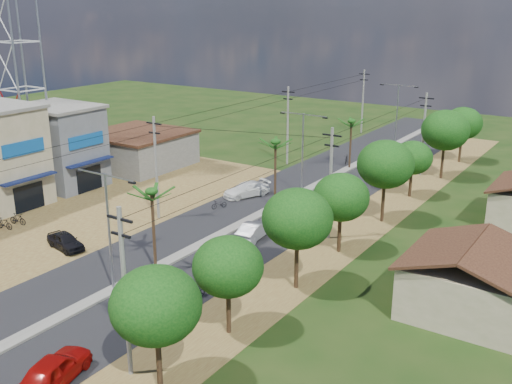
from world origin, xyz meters
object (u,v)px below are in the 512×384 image
car_parked_dark (66,241)px  car_white_far (246,190)px  car_silver_mid (254,231)px  car_red_near (54,370)px  moto_rider_east (195,294)px

car_parked_dark → car_white_far: bearing=-1.7°
car_silver_mid → car_parked_dark: (-10.81, -9.76, -0.04)m
car_red_near → car_white_far: bearing=-89.6°
car_red_near → car_parked_dark: car_red_near is taller
car_white_far → moto_rider_east: 21.38m
car_red_near → car_silver_mid: car_red_near is taller
car_red_near → car_parked_dark: (-13.21, 11.59, -0.14)m
car_red_near → car_parked_dark: bearing=-57.6°
car_silver_mid → car_white_far: car_white_far is taller
car_parked_dark → moto_rider_east: (13.41, -0.96, -0.22)m
car_silver_mid → car_white_far: 10.83m
car_red_near → car_parked_dark: size_ratio=1.22×
moto_rider_east → car_silver_mid: bearing=-63.0°
car_red_near → car_silver_mid: 21.49m
moto_rider_east → car_white_far: bearing=-51.1°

